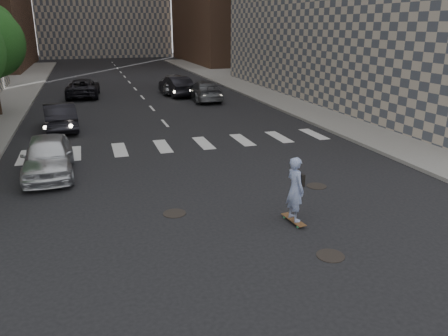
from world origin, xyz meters
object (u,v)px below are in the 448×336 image
object	(u,v)px
traffic_car_a	(60,116)
traffic_car_b	(205,91)
silver_sedan	(48,156)
skateboarder	(295,189)
traffic_car_c	(83,88)
traffic_car_e	(176,86)
traffic_car_d	(174,83)

from	to	relation	value
traffic_car_a	traffic_car_b	distance (m)	12.26
silver_sedan	traffic_car_b	bearing A→B (deg)	54.71
skateboarder	traffic_car_c	distance (m)	26.63
traffic_car_a	traffic_car_e	xyz separation A→B (m)	(8.45, 9.95, 0.04)
skateboarder	traffic_car_a	world-z (taller)	skateboarder
traffic_car_e	skateboarder	bearing A→B (deg)	79.26
skateboarder	traffic_car_a	xyz separation A→B (m)	(-6.90, 14.51, -0.30)
traffic_car_d	traffic_car_c	bearing A→B (deg)	7.28
skateboarder	traffic_car_e	world-z (taller)	skateboarder
traffic_car_c	traffic_car_d	bearing A→B (deg)	-175.77
traffic_car_b	traffic_car_e	distance (m)	3.31
skateboarder	traffic_car_d	size ratio (longest dim) A/B	0.41
silver_sedan	traffic_car_e	size ratio (longest dim) A/B	0.94
skateboarder	traffic_car_c	size ratio (longest dim) A/B	0.38
traffic_car_a	silver_sedan	bearing A→B (deg)	83.65
traffic_car_b	traffic_car_c	world-z (taller)	traffic_car_b
traffic_car_d	traffic_car_e	distance (m)	1.58
traffic_car_a	traffic_car_c	xyz separation A→B (m)	(1.30, 11.53, -0.03)
traffic_car_b	traffic_car_c	xyz separation A→B (m)	(-8.74, 4.49, -0.01)
silver_sedan	traffic_car_e	xyz separation A→B (m)	(8.57, 17.80, 0.02)
traffic_car_c	traffic_car_e	world-z (taller)	traffic_car_e
traffic_car_e	traffic_car_d	bearing A→B (deg)	-100.81
traffic_car_a	skateboarder	bearing A→B (deg)	109.92
silver_sedan	traffic_car_d	world-z (taller)	traffic_car_d
skateboarder	traffic_car_b	world-z (taller)	skateboarder
silver_sedan	traffic_car_a	bearing A→B (deg)	88.15
traffic_car_c	traffic_car_d	distance (m)	7.26
traffic_car_a	traffic_car_d	bearing A→B (deg)	-132.09
skateboarder	silver_sedan	xyz separation A→B (m)	(-7.01, 6.66, -0.29)
skateboarder	traffic_car_e	xyz separation A→B (m)	(1.56, 24.46, -0.26)
traffic_car_d	traffic_car_a	bearing A→B (deg)	60.72
traffic_car_b	traffic_car_c	bearing A→B (deg)	-23.39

